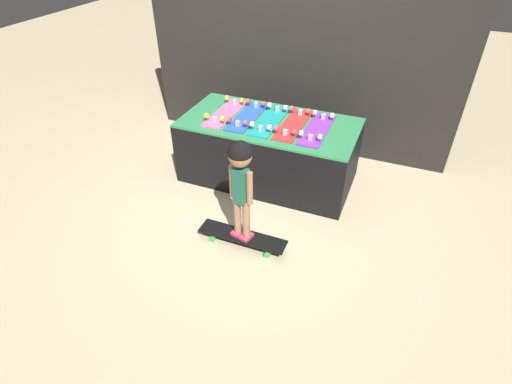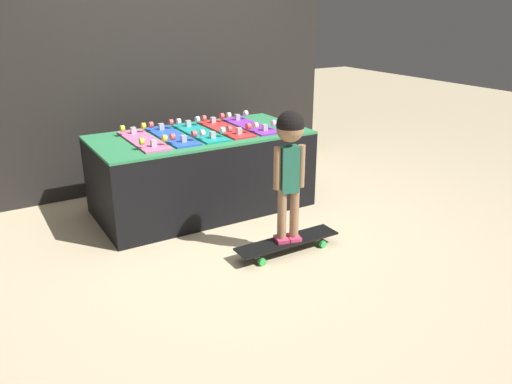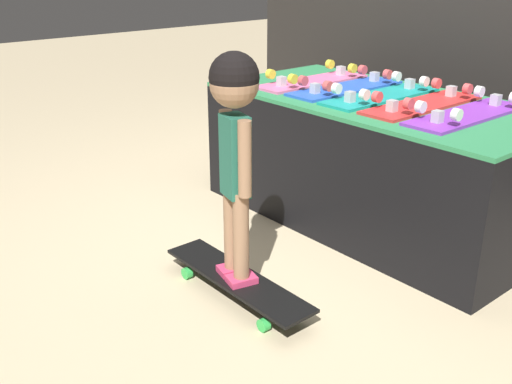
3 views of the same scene
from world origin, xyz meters
The scene contains 9 objects.
ground_plane centered at (0.00, 0.00, 0.00)m, with size 16.00×16.00×0.00m, color beige.
display_rack centered at (0.00, 0.51, 0.33)m, with size 1.75×0.88×0.66m.
skateboard_pink_on_rack centered at (-0.48, 0.52, 0.68)m, with size 0.21×0.71×0.09m.
skateboard_blue_on_rack centered at (-0.24, 0.53, 0.68)m, with size 0.21×0.71×0.09m.
skateboard_teal_on_rack centered at (0.00, 0.52, 0.68)m, with size 0.21×0.71×0.09m.
skateboard_red_on_rack centered at (0.24, 0.53, 0.68)m, with size 0.21×0.71×0.09m.
skateboard_purple_on_rack centered at (0.48, 0.52, 0.68)m, with size 0.21×0.71×0.09m.
skateboard_on_floor centered at (0.16, -0.55, 0.07)m, with size 0.78×0.18×0.09m.
child centered at (0.16, -0.55, 0.74)m, with size 0.22×0.19×0.93m.
Camera 3 is at (1.87, -1.89, 1.35)m, focal length 42.00 mm.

